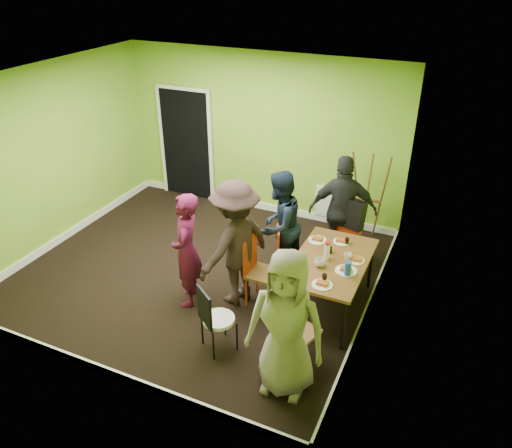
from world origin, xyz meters
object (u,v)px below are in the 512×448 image
Objects in this scene: orange_bottle at (325,249)px; person_back_end at (343,211)px; thermos at (327,252)px; person_front_end at (286,325)px; chair_left_far at (285,253)px; chair_left_near at (258,266)px; easel at (368,198)px; chair_front_end at (293,329)px; person_left_near at (235,244)px; dining_table at (331,264)px; chair_bentwood at (214,316)px; blue_bottle at (348,269)px; person_left_far at (279,225)px; person_standing at (187,250)px; chair_back_end at (347,221)px.

orange_bottle is 0.05× the size of person_back_end.
thermos is 0.13× the size of person_front_end.
chair_left_far is 0.84m from thermos.
easel reaches higher than chair_left_near.
thermos is at bearing 107.98° from chair_front_end.
easel is at bearing 85.94° from person_front_end.
chair_left_far is 0.51× the size of person_back_end.
person_front_end is (1.16, -1.19, -0.02)m from person_left_near.
dining_table is 0.17m from thermos.
person_left_near reaches higher than easel.
chair_front_end is 1.25m from thermos.
chair_bentwood is 1.08m from person_left_near.
chair_left_far is at bearing 131.72° from chair_front_end.
blue_bottle is at bearing -41.54° from dining_table.
person_front_end is (-0.04, -3.46, 0.10)m from easel.
person_left_near is (-0.29, -0.80, 0.07)m from person_left_far.
chair_bentwood is at bearing 55.22° from person_back_end.
person_standing is at bearing 32.23° from person_back_end.
thermos is 1.17m from person_left_near.
dining_table is 1.22m from person_back_end.
blue_bottle is at bearing 124.06° from chair_back_end.
chair_back_end is (-0.08, 1.07, 0.07)m from dining_table.
easel is at bearing 172.38° from person_left_near.
chair_back_end is 2.36m from person_standing.
easel is 0.90× the size of person_front_end.
thermos is 0.13× the size of person_left_near.
chair_front_end is (0.85, -0.97, 0.01)m from chair_left_near.
chair_left_near is (-0.90, -0.24, -0.14)m from dining_table.
person_back_end is at bearing 125.50° from chair_left_far.
blue_bottle is (0.33, 0.97, 0.28)m from chair_front_end.
person_standing reaches higher than dining_table.
chair_left_near is 1.13× the size of chair_bentwood.
person_left_far is at bearing 122.74° from chair_bentwood.
chair_back_end is 0.64× the size of person_front_end.
thermos is (-0.06, -0.00, 0.16)m from dining_table.
chair_back_end is 0.69× the size of person_standing.
chair_left_far is at bearing 110.07° from person_standing.
person_front_end is at bearing -1.31° from chair_left_far.
easel reaches higher than orange_bottle.
person_left_near is (-1.46, -0.07, 0.03)m from blue_bottle.
chair_left_near is 0.90m from orange_bottle.
orange_bottle is (-0.08, 1.38, 0.23)m from chair_front_end.
chair_bentwood reaches higher than orange_bottle.
blue_bottle is 0.12× the size of person_standing.
person_left_far is (-0.84, 0.48, -0.06)m from thermos.
blue_bottle is 1.46m from person_left_near.
person_back_end is (-0.06, 1.04, 0.05)m from orange_bottle.
chair_bentwood is 4.77× the size of blue_bottle.
chair_left_far is 0.86m from person_left_near.
chair_back_end is 0.64× the size of person_back_end.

